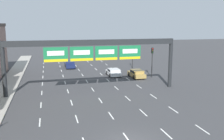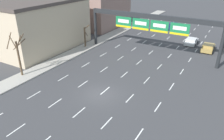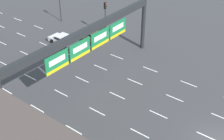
{
  "view_description": "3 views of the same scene",
  "coord_description": "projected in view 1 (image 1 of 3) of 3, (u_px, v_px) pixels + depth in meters",
  "views": [
    {
      "loc": [
        -5.62,
        -16.06,
        8.69
      ],
      "look_at": [
        1.92,
        13.06,
        3.11
      ],
      "focal_mm": 40.0,
      "sensor_mm": 36.0,
      "label": 1
    },
    {
      "loc": [
        12.1,
        -18.06,
        13.39
      ],
      "look_at": [
        0.05,
        2.55,
        2.12
      ],
      "focal_mm": 35.0,
      "sensor_mm": 36.0,
      "label": 2
    },
    {
      "loc": [
        -21.25,
        -4.7,
        19.66
      ],
      "look_at": [
        0.73,
        12.24,
        2.34
      ],
      "focal_mm": 50.0,
      "sensor_mm": 36.0,
      "label": 3
    }
  ],
  "objects": [
    {
      "name": "traffic_light_mid_block",
      "position": [
        152.0,
        56.0,
        40.44
      ],
      "size": [
        0.3,
        0.35,
        4.9
      ],
      "color": "black",
      "rests_on": "ground_plane"
    },
    {
      "name": "lane_dashes",
      "position": [
        96.0,
        95.0,
        31.11
      ],
      "size": [
        13.32,
        67.0,
        0.01
      ],
      "color": "white",
      "rests_on": "ground_plane"
    },
    {
      "name": "car_gold",
      "position": [
        137.0,
        73.0,
        40.89
      ],
      "size": [
        1.89,
        4.16,
        1.29
      ],
      "color": "#A88947",
      "rests_on": "ground_plane"
    },
    {
      "name": "traffic_light_near_gantry",
      "position": [
        133.0,
        52.0,
        48.77
      ],
      "size": [
        0.3,
        0.35,
        4.5
      ],
      "color": "black",
      "rests_on": "ground_plane"
    },
    {
      "name": "car_white",
      "position": [
        114.0,
        72.0,
        42.17
      ],
      "size": [
        1.92,
        4.11,
        1.23
      ],
      "color": "silver",
      "rests_on": "ground_plane"
    },
    {
      "name": "car_navy",
      "position": [
        70.0,
        64.0,
        50.11
      ],
      "size": [
        1.81,
        4.87,
        1.35
      ],
      "color": "#19234C",
      "rests_on": "ground_plane"
    },
    {
      "name": "sign_gantry",
      "position": [
        94.0,
        50.0,
        31.33
      ],
      "size": [
        21.91,
        0.7,
        6.74
      ],
      "color": "#232628",
      "rests_on": "ground_plane"
    }
  ]
}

